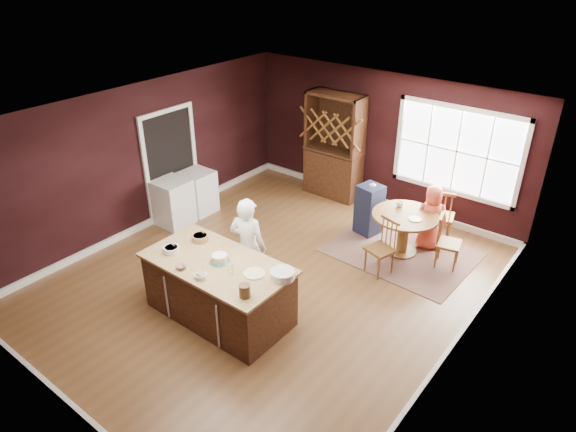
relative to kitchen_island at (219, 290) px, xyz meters
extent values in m
plane|color=brown|center=(0.00, 1.15, -0.44)|extent=(7.00, 7.00, 0.00)
plane|color=white|center=(0.00, 1.15, 2.26)|extent=(7.00, 7.00, 0.00)
plane|color=black|center=(0.00, 4.65, 0.91)|extent=(6.00, 0.00, 6.00)
plane|color=black|center=(0.00, -2.35, 0.91)|extent=(6.00, 0.00, 6.00)
plane|color=black|center=(-3.00, 1.15, 0.91)|extent=(0.00, 7.00, 7.00)
plane|color=black|center=(3.00, 1.15, 0.91)|extent=(0.00, 7.00, 7.00)
cube|color=black|center=(0.00, 0.00, -0.02)|extent=(2.05, 1.04, 0.83)
cube|color=#D1B37F|center=(0.00, 0.00, 0.46)|extent=(2.13, 1.12, 0.04)
cylinder|color=brown|center=(1.30, 3.18, -0.42)|extent=(0.53, 0.53, 0.04)
cylinder|color=brown|center=(1.30, 3.18, -0.08)|extent=(0.19, 0.19, 0.67)
cylinder|color=brown|center=(1.30, 3.18, 0.29)|extent=(1.13, 1.13, 0.04)
imported|color=white|center=(-0.06, 0.71, 0.36)|extent=(0.67, 0.53, 1.60)
cylinder|color=white|center=(-0.69, -0.21, 0.53)|extent=(0.23, 0.23, 0.09)
cylinder|color=#9C5E38|center=(-0.60, 0.26, 0.53)|extent=(0.25, 0.25, 0.09)
cylinder|color=white|center=(-0.27, -0.41, 0.51)|extent=(0.15, 0.15, 0.05)
cylinder|color=beige|center=(0.11, -0.40, 0.51)|extent=(0.17, 0.17, 0.06)
cylinder|color=silver|center=(0.35, -0.08, 0.56)|extent=(0.08, 0.08, 0.17)
cylinder|color=beige|center=(0.60, 0.10, 0.49)|extent=(0.29, 0.29, 0.02)
cylinder|color=white|center=(0.95, 0.27, 0.54)|extent=(0.33, 0.33, 0.11)
cylinder|color=#4E291A|center=(0.83, -0.33, 0.57)|extent=(0.15, 0.15, 0.17)
cube|color=brown|center=(1.30, 3.18, -0.43)|extent=(2.46, 1.94, 0.01)
imported|color=#E6543E|center=(1.58, 3.64, 0.16)|extent=(0.69, 0.62, 1.19)
cylinder|color=beige|center=(1.50, 3.12, 0.32)|extent=(0.22, 0.22, 0.02)
imported|color=beige|center=(1.08, 3.38, 0.36)|extent=(0.14, 0.14, 0.10)
cube|color=black|center=(-0.96, 4.37, 0.66)|extent=(1.20, 0.50, 2.19)
cube|color=white|center=(-2.64, 1.43, 0.01)|extent=(0.61, 0.59, 0.89)
cube|color=white|center=(-2.64, 2.07, -0.01)|extent=(0.59, 0.57, 0.86)
camera|label=1|loc=(4.43, -4.07, 4.43)|focal=32.00mm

